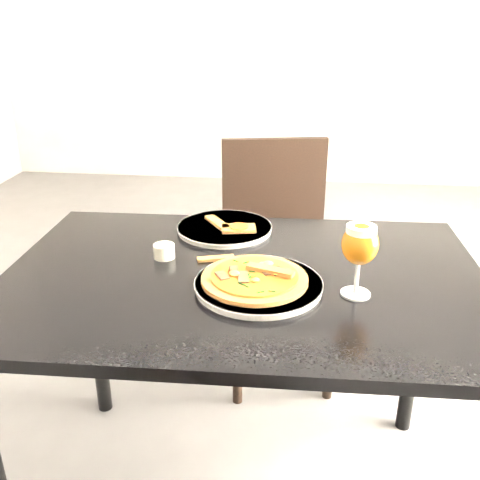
# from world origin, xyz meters

# --- Properties ---
(ground) EXTENTS (6.00, 6.00, 0.00)m
(ground) POSITION_xyz_m (0.00, 0.00, 0.00)
(ground) COLOR #555457
(ground) RESTS_ON ground
(dining_table) EXTENTS (1.22, 0.83, 0.75)m
(dining_table) POSITION_xyz_m (-0.10, -0.33, 0.66)
(dining_table) COLOR black
(dining_table) RESTS_ON ground
(chair_far) EXTENTS (0.50, 0.50, 0.92)m
(chair_far) POSITION_xyz_m (-0.04, 0.35, 0.50)
(chair_far) COLOR black
(chair_far) RESTS_ON ground
(plate_main) EXTENTS (0.38, 0.38, 0.02)m
(plate_main) POSITION_xyz_m (-0.05, -0.40, 0.76)
(plate_main) COLOR silver
(plate_main) RESTS_ON dining_table
(pizza) EXTENTS (0.25, 0.25, 0.03)m
(pizza) POSITION_xyz_m (-0.06, -0.40, 0.77)
(pizza) COLOR #A16827
(pizza) RESTS_ON plate_main
(plate_second) EXTENTS (0.36, 0.36, 0.01)m
(plate_second) POSITION_xyz_m (-0.18, -0.05, 0.76)
(plate_second) COLOR silver
(plate_second) RESTS_ON dining_table
(crust_scraps) EXTENTS (0.17, 0.13, 0.01)m
(crust_scraps) POSITION_xyz_m (-0.16, -0.07, 0.77)
(crust_scraps) COLOR #A16827
(crust_scraps) RESTS_ON plate_second
(loose_crust) EXTENTS (0.10, 0.05, 0.01)m
(loose_crust) POSITION_xyz_m (-0.18, -0.26, 0.75)
(loose_crust) COLOR #A16827
(loose_crust) RESTS_ON dining_table
(sauce_cup) EXTENTS (0.06, 0.06, 0.04)m
(sauce_cup) POSITION_xyz_m (-0.32, -0.26, 0.77)
(sauce_cup) COLOR beige
(sauce_cup) RESTS_ON dining_table
(beer_glass) EXTENTS (0.08, 0.08, 0.17)m
(beer_glass) POSITION_xyz_m (0.17, -0.41, 0.88)
(beer_glass) COLOR silver
(beer_glass) RESTS_ON dining_table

